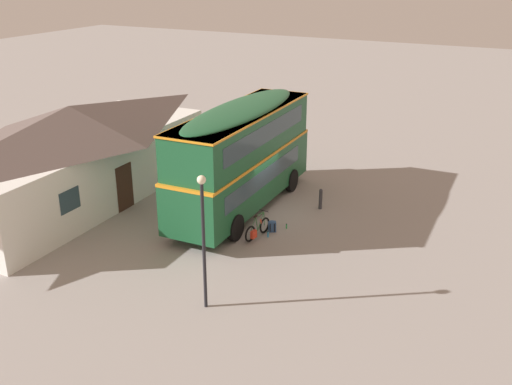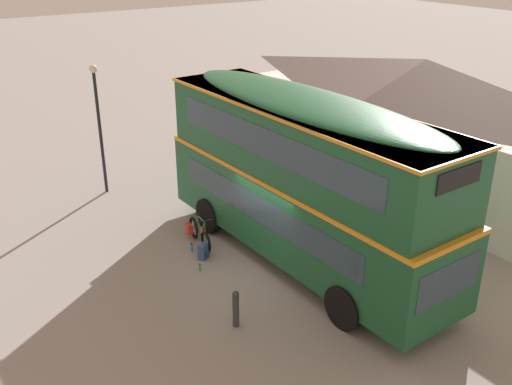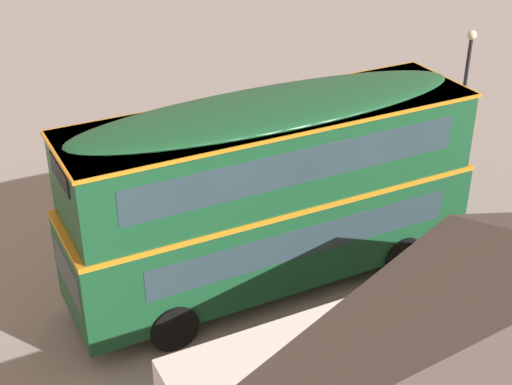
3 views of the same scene
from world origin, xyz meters
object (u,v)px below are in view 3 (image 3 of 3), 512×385
touring_bicycle (318,211)px  backpack_on_ground (287,216)px  water_bottle_green_metal (263,218)px  water_bottle_blue_sports (303,214)px  double_decker_bus (272,187)px  kerb_bollard (166,218)px  street_lamp (464,88)px

touring_bicycle → backpack_on_ground: 0.87m
water_bottle_green_metal → backpack_on_ground: bearing=142.0°
backpack_on_ground → water_bottle_blue_sports: backpack_on_ground is taller
water_bottle_blue_sports → backpack_on_ground: bearing=8.2°
double_decker_bus → water_bottle_blue_sports: bearing=-132.9°
backpack_on_ground → kerb_bollard: bearing=-16.3°
kerb_bollard → water_bottle_blue_sports: bearing=167.2°
street_lamp → double_decker_bus: bearing=19.6°
backpack_on_ground → water_bottle_blue_sports: size_ratio=1.90×
kerb_bollard → backpack_on_ground: bearing=163.7°
water_bottle_blue_sports → water_bottle_green_metal: (1.10, -0.34, -0.02)m
double_decker_bus → touring_bicycle: 3.85m
touring_bicycle → street_lamp: size_ratio=0.37×
street_lamp → kerb_bollard: street_lamp is taller
touring_bicycle → water_bottle_green_metal: size_ratio=7.71×
double_decker_bus → touring_bicycle: size_ratio=5.79×
double_decker_bus → water_bottle_green_metal: double_decker_bus is taller
double_decker_bus → water_bottle_blue_sports: double_decker_bus is taller
double_decker_bus → water_bottle_blue_sports: 4.06m
water_bottle_green_metal → street_lamp: (-6.70, -0.09, 2.73)m
street_lamp → touring_bicycle: bearing=8.5°
touring_bicycle → water_bottle_blue_sports: touring_bicycle is taller
backpack_on_ground → water_bottle_green_metal: backpack_on_ground is taller
double_decker_bus → street_lamp: size_ratio=2.14×
double_decker_bus → kerb_bollard: 4.15m
backpack_on_ground → street_lamp: bearing=-175.3°
touring_bicycle → water_bottle_blue_sports: 0.52m
water_bottle_blue_sports → kerb_bollard: kerb_bollard is taller
water_bottle_blue_sports → street_lamp: (-5.60, -0.43, 2.71)m
double_decker_bus → street_lamp: bearing=-160.4°
water_bottle_blue_sports → double_decker_bus: bearing=47.1°
backpack_on_ground → kerb_bollard: (3.18, -0.93, 0.24)m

